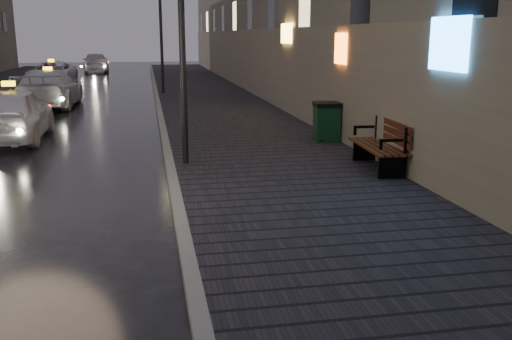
% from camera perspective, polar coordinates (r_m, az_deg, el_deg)
% --- Properties ---
extents(ground, '(120.00, 120.00, 0.00)m').
position_cam_1_polar(ground, '(7.25, -18.64, -11.36)').
color(ground, black).
rests_on(ground, ground).
extents(sidewalk, '(4.60, 58.00, 0.15)m').
position_cam_1_polar(sidewalk, '(27.83, -4.92, 7.39)').
color(sidewalk, black).
rests_on(sidewalk, ground).
extents(curb, '(0.20, 58.00, 0.15)m').
position_cam_1_polar(curb, '(27.69, -9.91, 7.21)').
color(curb, slate).
rests_on(curb, ground).
extents(lamp_near, '(0.36, 0.36, 5.28)m').
position_cam_1_polar(lamp_near, '(12.57, -7.49, 15.72)').
color(lamp_near, black).
rests_on(lamp_near, sidewalk).
extents(lamp_far, '(0.36, 0.36, 5.28)m').
position_cam_1_polar(lamp_far, '(28.55, -9.51, 14.27)').
color(lamp_far, black).
rests_on(lamp_far, sidewalk).
extents(bench, '(0.83, 2.09, 1.05)m').
position_cam_1_polar(bench, '(12.40, 12.51, 2.50)').
color(bench, black).
rests_on(bench, sidewalk).
extents(trash_bin, '(0.74, 0.74, 1.04)m').
position_cam_1_polar(trash_bin, '(15.56, 7.08, 4.87)').
color(trash_bin, black).
rests_on(trash_bin, sidewalk).
extents(taxi_near, '(1.88, 4.56, 1.55)m').
position_cam_1_polar(taxi_near, '(17.62, -23.27, 5.20)').
color(taxi_near, white).
rests_on(taxi_near, ground).
extents(taxi_mid, '(2.27, 5.33, 1.53)m').
position_cam_1_polar(taxi_mid, '(25.36, -19.97, 7.64)').
color(taxi_mid, silver).
rests_on(taxi_mid, ground).
extents(taxi_far, '(2.58, 5.17, 1.41)m').
position_cam_1_polar(taxi_far, '(36.77, -19.73, 9.09)').
color(taxi_far, silver).
rests_on(taxi_far, ground).
extents(car_far, '(2.41, 4.90, 1.61)m').
position_cam_1_polar(car_far, '(48.13, -15.74, 10.32)').
color(car_far, '#AAABB3').
rests_on(car_far, ground).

